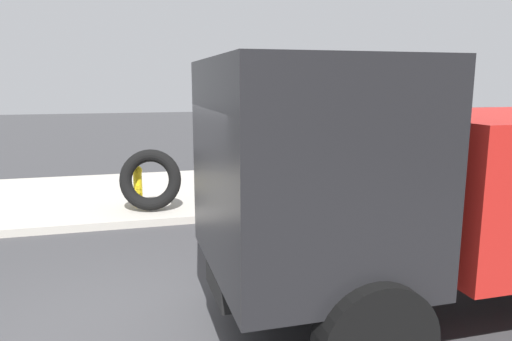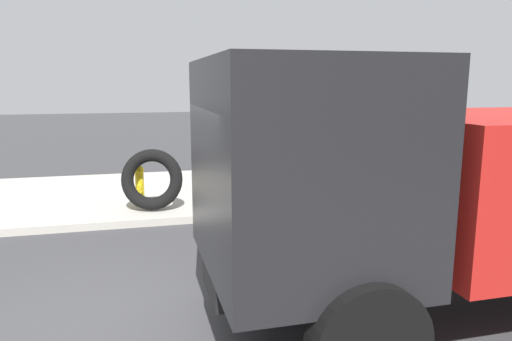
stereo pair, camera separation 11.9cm
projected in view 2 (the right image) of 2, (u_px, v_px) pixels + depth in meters
The scene contains 6 objects.
ground_plane at pixel (100, 336), 5.27m from camera, with size 80.00×80.00×0.00m, color #38383A.
sidewalk_curb at pixel (119, 196), 11.46m from camera, with size 36.00×5.00×0.15m, color #ADA89E.
fire_hydrant at pixel (140, 184), 10.16m from camera, with size 0.21×0.47×0.88m.
loose_tire at pixel (152, 179), 9.80m from camera, with size 1.26×1.26×0.26m, color black.
stop_sign at pixel (255, 129), 9.95m from camera, with size 0.76×0.08×2.38m.
dump_truck_red at pixel (484, 181), 5.65m from camera, with size 7.02×2.86×3.00m.
Camera 2 is at (0.50, -5.12, 2.77)m, focal length 33.45 mm.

